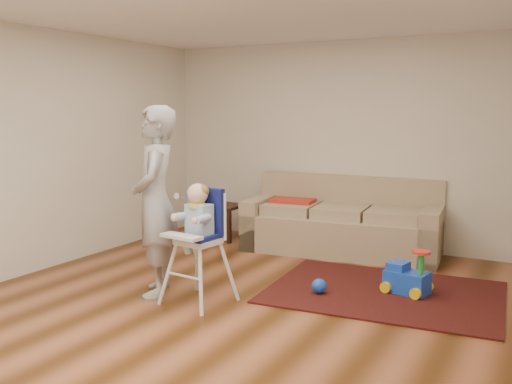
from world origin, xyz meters
The scene contains 9 objects.
ground centered at (0.00, 0.00, 0.00)m, with size 5.50×5.50×0.00m, color #44230B.
room_envelope centered at (0.00, 0.53, 1.88)m, with size 5.04×5.52×2.72m.
sofa centered at (0.21, 2.30, 0.47)m, with size 2.52×1.23×0.94m.
side_table centered at (-1.50, 2.23, 0.24)m, with size 0.49×0.49×0.49m, color black, non-canonical shape.
area_rug centered at (1.16, 0.93, 0.01)m, with size 2.22×1.66×0.02m, color black.
ride_on_toy centered at (1.36, 1.00, 0.24)m, with size 0.41×0.29×0.45m, color blue, non-canonical shape.
toy_ball centered at (0.61, 0.56, 0.09)m, with size 0.15×0.15×0.15m, color blue.
high_chair centered at (-0.30, -0.17, 0.55)m, with size 0.59×0.59×1.14m.
adult centered at (-0.81, -0.15, 0.92)m, with size 0.67×0.44×1.84m, color #9C9B9F.
Camera 1 is at (2.63, -4.47, 1.80)m, focal length 40.00 mm.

